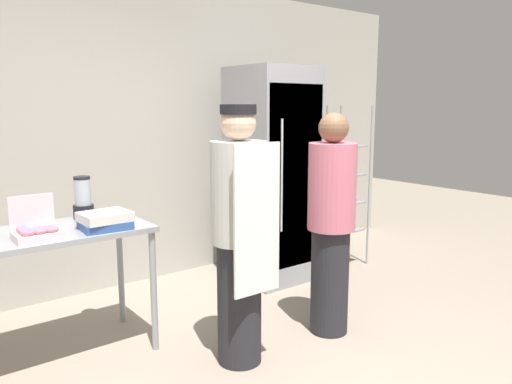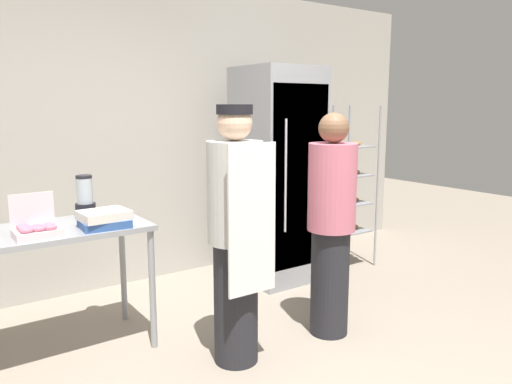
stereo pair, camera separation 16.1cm
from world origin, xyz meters
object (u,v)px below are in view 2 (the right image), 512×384
Objects in this scene: refrigerator at (278,176)px; binder_stack at (104,219)px; person_customer at (331,224)px; blender_pitcher at (85,199)px; person_baker at (236,233)px; baking_rack at (340,188)px; donut_box at (36,229)px.

refrigerator reaches higher than binder_stack.
binder_stack is 1.54m from person_customer.
refrigerator is 1.83m from blender_pitcher.
baking_rack is at bearing 28.29° from person_baker.
person_baker is (0.64, -0.97, -0.14)m from blender_pitcher.
refrigerator is at bearing 16.20° from binder_stack.
baking_rack is at bearing -6.56° from refrigerator.
binder_stack is 0.19× the size of person_baker.
binder_stack is 0.87m from person_baker.
blender_pitcher is 0.18× the size of person_baker.
baking_rack is at bearing 9.87° from binder_stack.
person_customer is (-1.15, -1.08, -0.01)m from baking_rack.
baking_rack is 6.28× the size of donut_box.
person_baker reaches higher than baking_rack.
refrigerator is at bearing 70.34° from person_customer.
blender_pitcher is 1.17m from person_baker.
blender_pitcher is (0.41, 0.38, 0.08)m from donut_box.
person_customer is (1.40, -0.63, -0.11)m from binder_stack.
donut_box is at bearing -166.52° from refrigerator.
donut_box is 0.88× the size of blender_pitcher.
baking_rack reaches higher than donut_box.
refrigerator is at bearing 4.76° from blender_pitcher.
blender_pitcher is 1.75m from person_customer.
donut_box is at bearing -171.36° from baking_rack.
refrigerator is 1.64m from person_baker.
binder_stack is (-1.82, -0.53, -0.07)m from refrigerator.
donut_box is 0.41m from binder_stack.
blender_pitcher is 0.95× the size of binder_stack.
person_baker is at bearing 176.83° from person_customer.
blender_pitcher is (-1.83, -0.15, 0.00)m from refrigerator.
refrigerator reaches higher than donut_box.
refrigerator is at bearing 173.44° from baking_rack.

